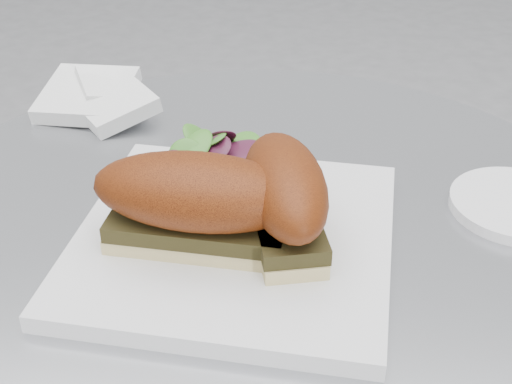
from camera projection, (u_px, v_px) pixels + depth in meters
plate at (234, 239)px, 0.61m from camera, size 0.28×0.28×0.02m
sandwich_left at (197, 201)px, 0.57m from camera, size 0.18×0.09×0.08m
sandwich_right at (285, 194)px, 0.58m from camera, size 0.10×0.16×0.08m
salad at (204, 165)px, 0.66m from camera, size 0.10×0.10×0.05m
napkin at (102, 107)px, 0.83m from camera, size 0.17×0.17×0.02m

